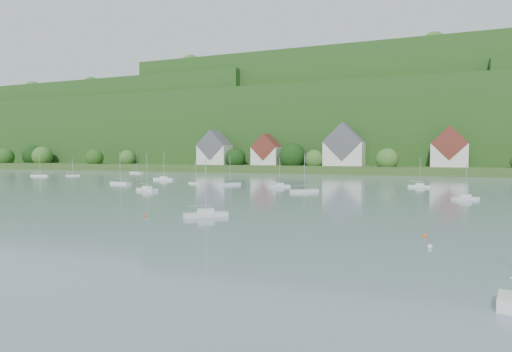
# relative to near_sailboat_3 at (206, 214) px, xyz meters

# --- Properties ---
(far_shore_strip) EXTENTS (600.00, 60.00, 3.00)m
(far_shore_strip) POSITION_rel_near_sailboat_3_xyz_m (-12.32, 148.13, 1.08)
(far_shore_strip) COLOR #2D4F1D
(far_shore_strip) RESTS_ON ground
(forested_ridge) EXTENTS (620.00, 181.22, 69.89)m
(forested_ridge) POSITION_rel_near_sailboat_3_xyz_m (-11.93, 216.69, 22.47)
(forested_ridge) COLOR #184516
(forested_ridge) RESTS_ON ground
(village_building_0) EXTENTS (14.00, 10.40, 16.00)m
(village_building_0) POSITION_rel_near_sailboat_3_xyz_m (-67.32, 135.13, 9.10)
(village_building_0) COLOR silver
(village_building_0) RESTS_ON far_shore_strip
(village_building_1) EXTENTS (12.00, 9.36, 14.00)m
(village_building_1) POSITION_rel_near_sailboat_3_xyz_m (-42.32, 137.13, 8.34)
(village_building_1) COLOR silver
(village_building_1) RESTS_ON far_shore_strip
(village_building_2) EXTENTS (16.00, 11.44, 18.00)m
(village_building_2) POSITION_rel_near_sailboat_3_xyz_m (-7.32, 136.13, 9.85)
(village_building_2) COLOR silver
(village_building_2) RESTS_ON far_shore_strip
(village_building_3) EXTENTS (13.00, 10.40, 15.50)m
(village_building_3) POSITION_rel_near_sailboat_3_xyz_m (32.68, 134.13, 9.01)
(village_building_3) COLOR silver
(village_building_3) RESTS_ON far_shore_strip
(near_sailboat_3) EXTENTS (4.95, 4.93, 7.37)m
(near_sailboat_3) POSITION_rel_near_sailboat_3_xyz_m (0.00, 0.00, 0.00)
(near_sailboat_3) COLOR silver
(near_sailboat_3) RESTS_ON ground
(mooring_buoy_2) EXTENTS (0.42, 0.42, 0.42)m
(mooring_buoy_2) POSITION_rel_near_sailboat_3_xyz_m (25.54, -4.38, -0.42)
(mooring_buoy_2) COLOR #DF5B16
(mooring_buoy_2) RESTS_ON ground
(mooring_buoy_3) EXTENTS (0.41, 0.41, 0.41)m
(mooring_buoy_3) POSITION_rel_near_sailboat_3_xyz_m (-7.14, -2.83, -0.42)
(mooring_buoy_3) COLOR #DF5B16
(mooring_buoy_3) RESTS_ON ground
(mooring_buoy_4) EXTENTS (0.43, 0.43, 0.43)m
(mooring_buoy_4) POSITION_rel_near_sailboat_3_xyz_m (25.99, -9.29, -0.42)
(mooring_buoy_4) COLOR silver
(mooring_buoy_4) RESTS_ON ground
(far_sailboat_cluster) EXTENTS (204.12, 73.98, 8.71)m
(far_sailboat_cluster) POSITION_rel_near_sailboat_3_xyz_m (-4.76, 63.46, -0.04)
(far_sailboat_cluster) COLOR silver
(far_sailboat_cluster) RESTS_ON ground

